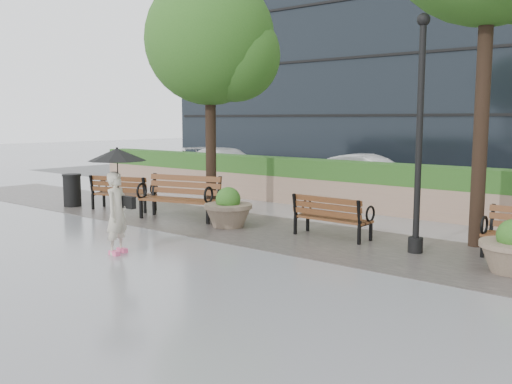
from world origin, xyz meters
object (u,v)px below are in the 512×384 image
Objects in this scene: planter_left at (228,212)px; trash_bin at (72,191)px; lamppost at (419,150)px; pedestrian at (117,190)px; bench_2 at (332,226)px; bench_0 at (124,200)px; car_left at (226,165)px; car_right at (369,175)px; bench_1 at (180,207)px.

planter_left is 1.26× the size of trash_bin.
lamppost is 5.69m from pedestrian.
bench_2 is at bearing 7.51° from trash_bin.
bench_0 is 3.94m from planter_left.
car_left is 1.15× the size of car_right.
lamppost is at bearing -106.45° from car_left.
pedestrian reaches higher than planter_left.
bench_0 is 5.34m from pedestrian.
trash_bin is at bearing -174.29° from planter_left.
car_left is at bearing 109.87° from bench_1.
pedestrian reaches higher than trash_bin.
lamppost is at bearing -11.73° from bench_1.
bench_0 is 7.83m from car_left.
trash_bin is at bearing -156.70° from car_left.
bench_0 is at bearing -179.54° from planter_left.
lamppost is (8.44, 0.39, 1.68)m from bench_0.
pedestrian is at bearing 124.18° from bench_0.
bench_1 is at bearing -178.89° from planter_left.
trash_bin is (-8.18, -1.08, 0.18)m from bench_2.
planter_left is at bearing 175.34° from car_right.
bench_1 is at bearing -176.34° from lamppost.
bench_2 is 2.60m from lamppost.
bench_2 is 4.55m from pedestrian.
bench_1 is at bearing 10.19° from pedestrian.
bench_1 is 7.53m from car_right.
planter_left is at bearing 162.72° from bench_0.
trash_bin is 0.19× the size of car_left.
car_left is at bearing -35.24° from bench_2.
car_right is (6.43, 0.13, -0.01)m from car_left.
bench_2 is at bearing -7.93° from bench_1.
planter_left reaches higher than trash_bin.
car_left is 6.43m from car_right.
car_right is (1.28, 7.41, 0.34)m from bench_1.
bench_1 is 4.04m from trash_bin.
lamppost is at bearing 5.21° from trash_bin.
pedestrian is (0.20, -3.27, 0.84)m from planter_left.
bench_1 is at bearing -129.78° from car_left.
car_right is at bearing -16.34° from pedestrian.
pedestrian is at bearing -131.48° from car_left.
lamppost is at bearing 4.58° from planter_left.
lamppost is 0.95× the size of car_left.
trash_bin is at bearing -174.79° from lamppost.
car_left is at bearing 14.26° from pedestrian.
lamppost is at bearing -69.14° from pedestrian.
car_left is (-2.85, 7.29, 0.39)m from bench_0.
trash_bin is (-1.70, -0.53, 0.16)m from bench_0.
planter_left is 4.79m from lamppost.
pedestrian reaches higher than bench_2.
bench_2 is 8.25m from trash_bin.
car_left reaches higher than trash_bin.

